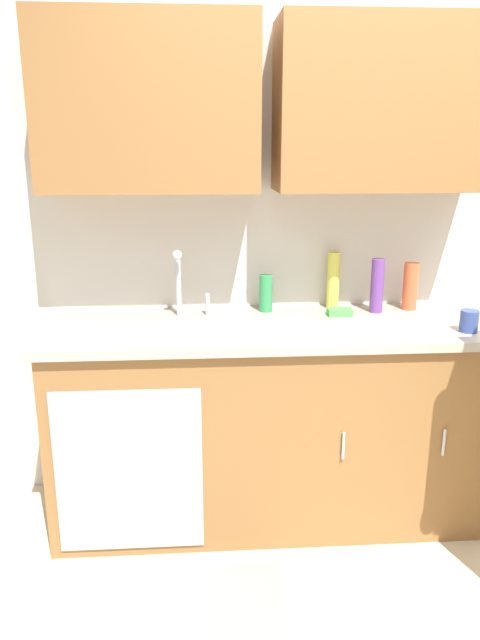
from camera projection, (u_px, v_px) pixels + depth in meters
name	position (u px, v px, depth m)	size (l,w,h in m)	color
ground_plane	(430.00, 610.00, 2.31)	(9.00, 9.00, 0.00)	beige
kitchen_wall_with_uppers	(350.00, 193.00, 2.84)	(4.80, 0.44, 2.70)	beige
counter_cabinet	(266.00, 425.00, 2.82)	(1.90, 0.62, 0.90)	brown
countertop	(268.00, 327.00, 2.69)	(1.96, 0.66, 0.04)	#A8A093
sink	(187.00, 327.00, 2.67)	(0.50, 0.36, 0.35)	#B7BABF
floor_mat	(182.00, 612.00, 2.30)	(0.80, 0.50, 0.01)	gray
bottle_water_tall	(377.00, 286.00, 2.83)	(0.06, 0.06, 0.25)	#66388C
bottle_soap	(333.00, 280.00, 2.90)	(0.06, 0.06, 0.27)	#D8D14C
bottle_cleaner_spray	(266.00, 293.00, 2.85)	(0.06, 0.06, 0.17)	#2D8C4C
bottle_water_short	(410.00, 286.00, 2.88)	(0.07, 0.07, 0.22)	#E05933
cup_by_sink	(469.00, 321.00, 2.55)	(0.08, 0.08, 0.09)	#33478C
knife_on_counter	(287.00, 321.00, 2.71)	(0.24, 0.02, 0.01)	silver
sponge	(340.00, 312.00, 2.80)	(0.11, 0.07, 0.03)	#4CBF4C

